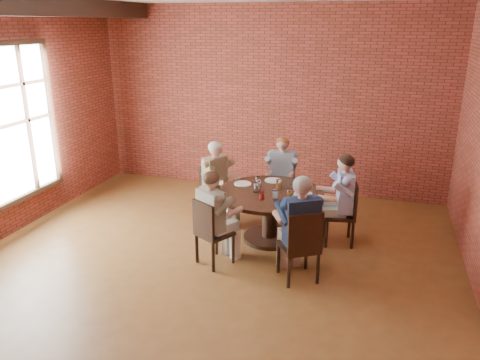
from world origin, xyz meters
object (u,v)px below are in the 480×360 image
(chair_d, at_px, (210,230))
(diner_b, at_px, (281,176))
(diner_a, at_px, (340,200))
(dining_table, at_px, (270,206))
(chair_c, at_px, (214,190))
(diner_c, at_px, (218,182))
(chair_b, at_px, (282,183))
(diner_d, at_px, (214,218))
(diner_e, at_px, (299,229))
(chair_a, at_px, (345,210))
(chair_e, at_px, (301,244))
(smartphone, at_px, (303,202))

(chair_d, bearing_deg, diner_b, -73.38)
(diner_a, bearing_deg, dining_table, -90.00)
(diner_a, distance_m, chair_c, 2.04)
(diner_c, distance_m, chair_d, 1.48)
(dining_table, distance_m, chair_d, 1.13)
(diner_a, relative_size, chair_b, 1.45)
(dining_table, distance_m, diner_a, 1.01)
(diner_d, distance_m, diner_e, 1.13)
(dining_table, height_order, diner_d, diner_d)
(diner_c, height_order, chair_d, diner_c)
(chair_a, height_order, chair_c, chair_a)
(chair_e, height_order, smartphone, chair_e)
(diner_e, height_order, smartphone, diner_e)
(smartphone, bearing_deg, chair_e, -79.75)
(chair_d, relative_size, smartphone, 6.42)
(dining_table, height_order, chair_e, chair_e)
(diner_b, xyz_separation_m, chair_d, (-0.51, -2.05, -0.15))
(smartphone, bearing_deg, chair_c, 156.33)
(chair_e, bearing_deg, dining_table, -90.00)
(chair_c, relative_size, diner_d, 0.72)
(diner_b, bearing_deg, chair_c, -151.66)
(chair_c, height_order, chair_d, chair_c)
(chair_e, bearing_deg, smartphone, -112.56)
(diner_b, bearing_deg, chair_d, -107.30)
(chair_c, height_order, chair_e, chair_e)
(chair_a, height_order, diner_b, diner_b)
(diner_e, bearing_deg, chair_c, -73.10)
(chair_a, bearing_deg, diner_e, -32.74)
(diner_b, distance_m, chair_e, 2.25)
(chair_c, bearing_deg, diner_c, -90.00)
(diner_c, bearing_deg, chair_d, -139.76)
(diner_a, bearing_deg, diner_b, -141.62)
(diner_a, height_order, chair_e, diner_a)
(diner_a, relative_size, chair_d, 1.46)
(chair_d, height_order, chair_e, chair_e)
(chair_d, xyz_separation_m, diner_e, (1.17, -0.01, 0.18))
(diner_b, bearing_deg, chair_a, -41.07)
(dining_table, distance_m, diner_b, 1.09)
(diner_d, bearing_deg, chair_e, -156.73)
(chair_b, height_order, chair_d, chair_b)
(diner_e, bearing_deg, dining_table, -90.00)
(dining_table, height_order, diner_b, diner_b)
(chair_a, xyz_separation_m, diner_c, (-2.02, 0.24, 0.15))
(diner_a, relative_size, chair_e, 1.40)
(diner_a, bearing_deg, chair_e, -26.41)
(chair_e, distance_m, smartphone, 0.85)
(dining_table, xyz_separation_m, chair_e, (0.64, -1.05, -0.01))
(smartphone, bearing_deg, chair_b, 114.00)
(chair_c, bearing_deg, diner_b, -33.44)
(chair_e, bearing_deg, chair_a, -139.80)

